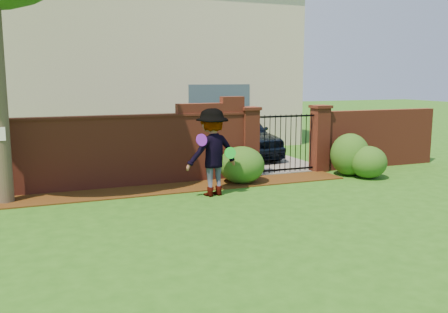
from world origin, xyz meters
name	(u,v)px	position (x,y,z in m)	size (l,w,h in m)	color
ground	(220,229)	(0.00, 0.00, -0.01)	(80.00, 80.00, 0.01)	#245515
mulch_bed	(130,192)	(-0.95, 3.34, 0.01)	(11.10, 1.08, 0.03)	#351D09
brick_wall	(78,152)	(-2.01, 4.00, 0.93)	(8.70, 0.31, 2.16)	maroon
brick_wall_return	(377,138)	(6.60, 4.00, 0.85)	(4.00, 0.25, 1.70)	maroon
pillar_left	(249,142)	(2.40, 4.00, 0.96)	(0.50, 0.50, 1.88)	maroon
pillar_right	(320,138)	(4.60, 4.00, 0.96)	(0.50, 0.50, 1.88)	maroon
iron_gate	(285,143)	(3.50, 4.00, 0.85)	(1.78, 0.03, 1.60)	black
driveway	(230,153)	(3.50, 8.00, 0.01)	(3.20, 8.00, 0.01)	slate
house	(134,64)	(1.00, 12.00, 3.16)	(12.40, 6.40, 6.30)	beige
car	(242,135)	(3.54, 7.09, 0.74)	(1.74, 4.33, 1.48)	black
paper_notice	(0,134)	(-3.60, 3.21, 1.50)	(0.20, 0.01, 0.28)	white
shrub_left	(242,165)	(1.88, 3.30, 0.47)	(1.15, 1.15, 0.94)	#194B16
shrub_middle	(350,155)	(5.02, 3.14, 0.58)	(1.05, 1.05, 1.15)	#194B16
shrub_right	(368,162)	(5.25, 2.64, 0.43)	(0.97, 0.97, 0.86)	#194B16
man	(213,153)	(0.75, 2.36, 0.99)	(1.28, 0.73, 1.97)	gray
frisbee_purple	(202,140)	(0.39, 2.10, 1.32)	(0.27, 0.27, 0.02)	purple
frisbee_green	(230,153)	(1.11, 2.22, 0.98)	(0.26, 0.26, 0.02)	green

